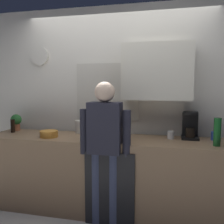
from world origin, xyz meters
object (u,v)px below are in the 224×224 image
object	(u,v)px
potted_plant	(16,121)
storage_canister	(80,127)
cup_white_mug	(171,135)
cup_yellow_cup	(101,133)
bottle_olive_oil	(121,129)
cup_blue_mug	(215,136)
mixing_bowl	(49,134)
bottle_dark_sauce	(13,126)
coffee_maker	(190,127)
bottle_green_wine	(217,132)
person_at_sink	(105,142)

from	to	relation	value
potted_plant	storage_canister	distance (m)	0.95
cup_white_mug	cup_yellow_cup	distance (m)	0.85
bottle_olive_oil	cup_white_mug	size ratio (longest dim) A/B	2.63
cup_blue_mug	mixing_bowl	world-z (taller)	cup_blue_mug
bottle_dark_sauce	cup_blue_mug	distance (m)	2.59
bottle_dark_sauce	cup_blue_mug	size ratio (longest dim) A/B	1.80
bottle_olive_oil	cup_blue_mug	world-z (taller)	bottle_olive_oil
cup_yellow_cup	potted_plant	size ratio (longest dim) A/B	0.37
cup_yellow_cup	mixing_bowl	world-z (taller)	cup_yellow_cup
cup_blue_mug	storage_canister	xyz separation A→B (m)	(-1.68, 0.07, 0.04)
coffee_maker	potted_plant	bearing A→B (deg)	179.85
bottle_olive_oil	bottle_green_wine	bearing A→B (deg)	-2.79
mixing_bowl	potted_plant	distance (m)	0.74
bottle_dark_sauce	bottle_olive_oil	size ratio (longest dim) A/B	0.72
cup_yellow_cup	person_at_sink	distance (m)	0.41
mixing_bowl	storage_canister	size ratio (longest dim) A/B	1.29
bottle_green_wine	cup_blue_mug	world-z (taller)	bottle_green_wine
coffee_maker	storage_canister	world-z (taller)	coffee_maker
bottle_green_wine	bottle_olive_oil	world-z (taller)	bottle_green_wine
bottle_olive_oil	cup_blue_mug	xyz separation A→B (m)	(1.07, 0.23, -0.07)
coffee_maker	bottle_olive_oil	world-z (taller)	coffee_maker
potted_plant	person_at_sink	xyz separation A→B (m)	(1.43, -0.50, -0.11)
bottle_green_wine	bottle_olive_oil	xyz separation A→B (m)	(-1.04, 0.05, -0.03)
coffee_maker	cup_white_mug	size ratio (longest dim) A/B	3.47
bottle_green_wine	cup_white_mug	distance (m)	0.54
coffee_maker	bottle_olive_oil	bearing A→B (deg)	-161.50
bottle_dark_sauce	mixing_bowl	distance (m)	0.65
cup_blue_mug	cup_white_mug	bearing A→B (deg)	-175.52
person_at_sink	cup_blue_mug	bearing A→B (deg)	12.89
coffee_maker	cup_white_mug	bearing A→B (deg)	-162.89
bottle_dark_sauce	potted_plant	world-z (taller)	potted_plant
bottle_dark_sauce	person_at_sink	bearing A→B (deg)	-14.38
cup_blue_mug	bottle_green_wine	bearing A→B (deg)	-95.10
coffee_maker	bottle_green_wine	xyz separation A→B (m)	(0.25, -0.31, 0.00)
potted_plant	storage_canister	world-z (taller)	potted_plant
bottle_dark_sauce	person_at_sink	world-z (taller)	person_at_sink
bottle_olive_oil	cup_white_mug	world-z (taller)	bottle_olive_oil
potted_plant	bottle_green_wine	bearing A→B (deg)	-7.03
coffee_maker	bottle_olive_oil	xyz separation A→B (m)	(-0.79, -0.26, -0.02)
cup_yellow_cup	mixing_bowl	bearing A→B (deg)	-162.14
bottle_green_wine	cup_blue_mug	distance (m)	0.30
bottle_olive_oil	potted_plant	world-z (taller)	bottle_olive_oil
bottle_dark_sauce	cup_white_mug	distance (m)	2.09
cup_yellow_cup	bottle_green_wine	bearing A→B (deg)	-9.05
bottle_dark_sauce	cup_white_mug	size ratio (longest dim) A/B	1.89
bottle_green_wine	bottle_dark_sauce	world-z (taller)	bottle_green_wine
bottle_dark_sauce	coffee_maker	bearing A→B (deg)	3.33
storage_canister	person_at_sink	xyz separation A→B (m)	(0.48, -0.53, -0.06)
cup_white_mug	person_at_sink	bearing A→B (deg)	-149.02
bottle_olive_oil	mixing_bowl	distance (m)	0.91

